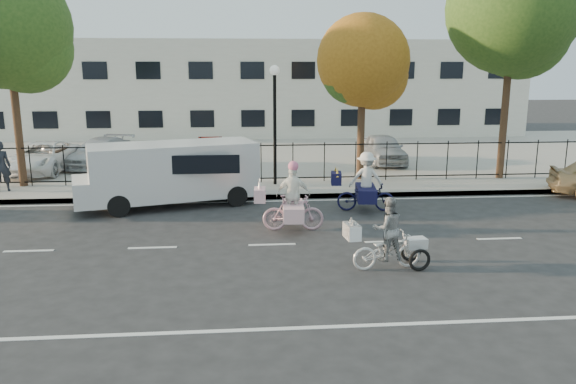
{
  "coord_description": "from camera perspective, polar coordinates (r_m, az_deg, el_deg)",
  "views": [
    {
      "loc": [
        -0.74,
        -13.62,
        4.44
      ],
      "look_at": [
        0.51,
        1.2,
        1.1
      ],
      "focal_mm": 35.0,
      "sensor_mm": 36.0,
      "label": 1
    }
  ],
  "objects": [
    {
      "name": "sidewalk",
      "position": [
        20.21,
        -2.61,
        0.17
      ],
      "size": [
        60.0,
        2.2,
        0.15
      ],
      "primitive_type": "cube",
      "color": "#A8A399",
      "rests_on": "ground"
    },
    {
      "name": "lot_car_c",
      "position": [
        23.99,
        -7.94,
        3.76
      ],
      "size": [
        1.61,
        3.9,
        1.25
      ],
      "primitive_type": "imported",
      "rotation": [
        0.0,
        0.0,
        0.08
      ],
      "color": "#52555A",
      "rests_on": "parking_lot"
    },
    {
      "name": "ground",
      "position": [
        14.34,
        -1.63,
        -5.38
      ],
      "size": [
        120.0,
        120.0,
        0.0
      ],
      "primitive_type": "plane",
      "color": "#333334"
    },
    {
      "name": "curb",
      "position": [
        19.19,
        -2.48,
        -0.5
      ],
      "size": [
        60.0,
        0.1,
        0.15
      ],
      "primitive_type": "cube",
      "color": "#A8A399",
      "rests_on": "ground"
    },
    {
      "name": "white_van",
      "position": [
        18.51,
        -11.85,
        2.06
      ],
      "size": [
        6.13,
        3.32,
        2.03
      ],
      "rotation": [
        0.0,
        0.0,
        0.28
      ],
      "color": "white",
      "rests_on": "ground"
    },
    {
      "name": "lot_car_b",
      "position": [
        25.28,
        -23.64,
        3.24
      ],
      "size": [
        2.37,
        4.57,
        1.23
      ],
      "primitive_type": "imported",
      "rotation": [
        0.0,
        0.0,
        -0.07
      ],
      "color": "white",
      "rests_on": "parking_lot"
    },
    {
      "name": "lot_car_d",
      "position": [
        25.72,
        9.65,
        4.35
      ],
      "size": [
        1.56,
        3.83,
        1.3
      ],
      "primitive_type": "imported",
      "rotation": [
        0.0,
        0.0,
        0.01
      ],
      "color": "#A7AAAF",
      "rests_on": "parking_lot"
    },
    {
      "name": "bull_bike",
      "position": [
        17.64,
        7.83,
        0.44
      ],
      "size": [
        2.04,
        1.41,
        1.86
      ],
      "rotation": [
        0.0,
        0.0,
        1.44
      ],
      "color": "black",
      "rests_on": "ground"
    },
    {
      "name": "lamppost",
      "position": [
        20.5,
        -1.36,
        8.94
      ],
      "size": [
        0.36,
        0.36,
        4.33
      ],
      "color": "black",
      "rests_on": "sidewalk"
    },
    {
      "name": "parking_lot",
      "position": [
        28.96,
        -3.31,
        3.97
      ],
      "size": [
        60.0,
        15.6,
        0.15
      ],
      "primitive_type": "cube",
      "color": "#A8A399",
      "rests_on": "ground"
    },
    {
      "name": "unicorn_bike",
      "position": [
        15.38,
        0.4,
        -1.34
      ],
      "size": [
        1.93,
        1.35,
        1.95
      ],
      "rotation": [
        0.0,
        0.0,
        1.51
      ],
      "color": "#CF9EAE",
      "rests_on": "ground"
    },
    {
      "name": "tree_east",
      "position": [
        23.43,
        22.13,
        16.34
      ],
      "size": [
        4.91,
        4.91,
        9.0
      ],
      "color": "#442D1D",
      "rests_on": "ground"
    },
    {
      "name": "iron_fence",
      "position": [
        21.13,
        -2.75,
        3.0
      ],
      "size": [
        58.0,
        0.06,
        1.5
      ],
      "primitive_type": null,
      "color": "black",
      "rests_on": "sidewalk"
    },
    {
      "name": "pedestrian",
      "position": [
        21.95,
        -27.16,
        2.34
      ],
      "size": [
        0.74,
        0.6,
        1.78
      ],
      "primitive_type": "imported",
      "rotation": [
        0.0,
        0.0,
        3.44
      ],
      "color": "black",
      "rests_on": "sidewalk"
    },
    {
      "name": "street_sign",
      "position": [
        20.67,
        -7.86,
        4.13
      ],
      "size": [
        0.85,
        0.06,
        1.8
      ],
      "color": "black",
      "rests_on": "sidewalk"
    },
    {
      "name": "road_markings",
      "position": [
        14.34,
        -1.63,
        -5.36
      ],
      "size": [
        60.0,
        9.52,
        0.01
      ],
      "primitive_type": null,
      "color": "silver",
      "rests_on": "ground"
    },
    {
      "name": "building",
      "position": [
        38.65,
        -3.78,
        10.5
      ],
      "size": [
        34.0,
        10.0,
        6.0
      ],
      "primitive_type": "cube",
      "color": "silver",
      "rests_on": "ground"
    },
    {
      "name": "tree_mid",
      "position": [
        21.84,
        7.95,
        12.64
      ],
      "size": [
        3.52,
        3.49,
        6.4
      ],
      "color": "#442D1D",
      "rests_on": "ground"
    },
    {
      "name": "lot_car_a",
      "position": [
        26.01,
        -18.57,
        3.85
      ],
      "size": [
        2.68,
        4.45,
        1.21
      ],
      "primitive_type": "imported",
      "rotation": [
        0.0,
        0.0,
        -0.25
      ],
      "color": "#B9BBC2",
      "rests_on": "parking_lot"
    },
    {
      "name": "tree_west",
      "position": [
        22.43,
        -26.18,
        14.31
      ],
      "size": [
        4.34,
        4.34,
        7.96
      ],
      "color": "#442D1D",
      "rests_on": "ground"
    },
    {
      "name": "zebra_trike",
      "position": [
        12.72,
        10.06,
        -4.95
      ],
      "size": [
        1.93,
        0.84,
        1.65
      ],
      "rotation": [
        0.0,
        0.0,
        1.69
      ],
      "color": "silver",
      "rests_on": "ground"
    }
  ]
}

